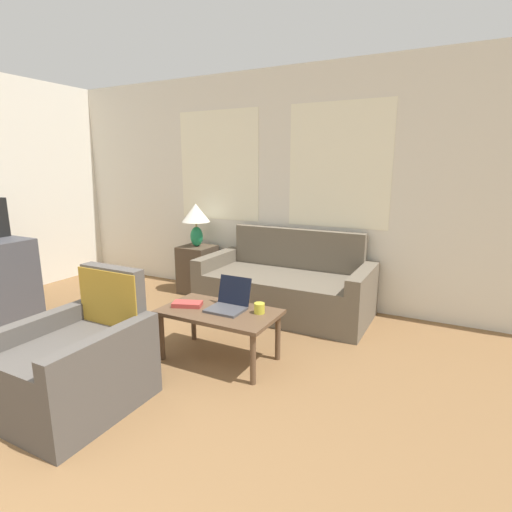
{
  "coord_description": "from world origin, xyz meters",
  "views": [
    {
      "loc": [
        1.88,
        -0.39,
        1.55
      ],
      "look_at": [
        0.24,
        2.74,
        0.75
      ],
      "focal_mm": 28.0,
      "sensor_mm": 36.0,
      "label": 1
    }
  ],
  "objects_px": {
    "cup_navy": "(259,308)",
    "book_red": "(187,304)",
    "cat_black": "(22,364)",
    "couch": "(286,288)",
    "armchair": "(81,366)",
    "table_lamp": "(196,217)",
    "coffee_table": "(219,316)",
    "laptop": "(229,302)"
  },
  "relations": [
    {
      "from": "book_red",
      "to": "cat_black",
      "type": "xyz_separation_m",
      "value": [
        -0.88,
        -0.88,
        -0.34
      ]
    },
    {
      "from": "couch",
      "to": "cat_black",
      "type": "xyz_separation_m",
      "value": [
        -1.21,
        -2.19,
        -0.17
      ]
    },
    {
      "from": "coffee_table",
      "to": "book_red",
      "type": "xyz_separation_m",
      "value": [
        -0.28,
        -0.04,
        0.07
      ]
    },
    {
      "from": "armchair",
      "to": "cup_navy",
      "type": "bearing_deg",
      "value": 53.38
    },
    {
      "from": "coffee_table",
      "to": "cup_navy",
      "type": "bearing_deg",
      "value": 16.49
    },
    {
      "from": "table_lamp",
      "to": "cat_black",
      "type": "bearing_deg",
      "value": -88.65
    },
    {
      "from": "couch",
      "to": "book_red",
      "type": "relative_size",
      "value": 6.8
    },
    {
      "from": "laptop",
      "to": "couch",
      "type": "bearing_deg",
      "value": 90.59
    },
    {
      "from": "armchair",
      "to": "book_red",
      "type": "relative_size",
      "value": 3.3
    },
    {
      "from": "couch",
      "to": "table_lamp",
      "type": "xyz_separation_m",
      "value": [
        -1.26,
        0.14,
        0.68
      ]
    },
    {
      "from": "couch",
      "to": "cup_navy",
      "type": "xyz_separation_m",
      "value": [
        0.27,
        -1.17,
        0.2
      ]
    },
    {
      "from": "armchair",
      "to": "laptop",
      "type": "relative_size",
      "value": 2.94
    },
    {
      "from": "couch",
      "to": "cat_black",
      "type": "distance_m",
      "value": 2.5
    },
    {
      "from": "cup_navy",
      "to": "book_red",
      "type": "distance_m",
      "value": 0.61
    },
    {
      "from": "coffee_table",
      "to": "cup_navy",
      "type": "height_order",
      "value": "cup_navy"
    },
    {
      "from": "coffee_table",
      "to": "cup_navy",
      "type": "xyz_separation_m",
      "value": [
        0.31,
        0.09,
        0.09
      ]
    },
    {
      "from": "laptop",
      "to": "book_red",
      "type": "xyz_separation_m",
      "value": [
        -0.34,
        -0.1,
        -0.04
      ]
    },
    {
      "from": "table_lamp",
      "to": "coffee_table",
      "type": "relative_size",
      "value": 0.56
    },
    {
      "from": "armchair",
      "to": "cat_black",
      "type": "xyz_separation_m",
      "value": [
        -0.71,
        0.03,
        -0.18
      ]
    },
    {
      "from": "armchair",
      "to": "coffee_table",
      "type": "height_order",
      "value": "armchair"
    },
    {
      "from": "coffee_table",
      "to": "laptop",
      "type": "relative_size",
      "value": 3.17
    },
    {
      "from": "laptop",
      "to": "book_red",
      "type": "bearing_deg",
      "value": -162.98
    },
    {
      "from": "couch",
      "to": "laptop",
      "type": "bearing_deg",
      "value": -89.41
    },
    {
      "from": "couch",
      "to": "armchair",
      "type": "distance_m",
      "value": 2.28
    },
    {
      "from": "book_red",
      "to": "cat_black",
      "type": "height_order",
      "value": "book_red"
    },
    {
      "from": "laptop",
      "to": "book_red",
      "type": "distance_m",
      "value": 0.35
    },
    {
      "from": "book_red",
      "to": "cat_black",
      "type": "relative_size",
      "value": 0.48
    },
    {
      "from": "laptop",
      "to": "book_red",
      "type": "relative_size",
      "value": 1.12
    },
    {
      "from": "table_lamp",
      "to": "cup_navy",
      "type": "bearing_deg",
      "value": -40.59
    },
    {
      "from": "coffee_table",
      "to": "couch",
      "type": "bearing_deg",
      "value": 88.18
    },
    {
      "from": "armchair",
      "to": "cup_navy",
      "type": "relative_size",
      "value": 10.36
    },
    {
      "from": "armchair",
      "to": "coffee_table",
      "type": "bearing_deg",
      "value": 64.05
    },
    {
      "from": "cup_navy",
      "to": "book_red",
      "type": "height_order",
      "value": "cup_navy"
    },
    {
      "from": "book_red",
      "to": "laptop",
      "type": "bearing_deg",
      "value": 17.02
    },
    {
      "from": "armchair",
      "to": "book_red",
      "type": "bearing_deg",
      "value": 78.95
    },
    {
      "from": "couch",
      "to": "laptop",
      "type": "height_order",
      "value": "couch"
    },
    {
      "from": "cat_black",
      "to": "laptop",
      "type": "bearing_deg",
      "value": 126.68
    },
    {
      "from": "armchair",
      "to": "cat_black",
      "type": "bearing_deg",
      "value": 177.4
    },
    {
      "from": "armchair",
      "to": "book_red",
      "type": "distance_m",
      "value": 0.94
    },
    {
      "from": "armchair",
      "to": "coffee_table",
      "type": "xyz_separation_m",
      "value": [
        0.46,
        0.95,
        0.1
      ]
    },
    {
      "from": "table_lamp",
      "to": "laptop",
      "type": "xyz_separation_m",
      "value": [
        1.28,
        -1.35,
        -0.46
      ]
    },
    {
      "from": "laptop",
      "to": "cat_black",
      "type": "height_order",
      "value": "laptop"
    }
  ]
}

